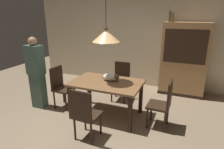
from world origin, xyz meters
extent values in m
plane|color=#847056|center=(0.00, 0.00, 0.00)|extent=(10.00, 10.00, 0.00)
cube|color=beige|center=(0.00, 2.65, 1.45)|extent=(6.40, 0.10, 2.90)
cube|color=brown|center=(-0.06, 0.53, 0.73)|extent=(1.40, 0.90, 0.04)
cube|color=black|center=(-0.68, 0.14, 0.35)|extent=(0.07, 0.07, 0.71)
cube|color=black|center=(0.56, 0.14, 0.35)|extent=(0.07, 0.07, 0.71)
cube|color=black|center=(-0.68, 0.92, 0.35)|extent=(0.07, 0.07, 0.71)
cube|color=black|center=(0.56, 0.92, 0.35)|extent=(0.07, 0.07, 0.71)
cube|color=black|center=(0.99, 0.53, 0.43)|extent=(0.41, 0.41, 0.04)
cube|color=black|center=(1.17, 0.53, 0.69)|extent=(0.05, 0.38, 0.48)
cylinder|color=black|center=(0.84, 0.70, 0.21)|extent=(0.04, 0.04, 0.41)
cylinder|color=black|center=(0.82, 0.38, 0.21)|extent=(0.04, 0.04, 0.41)
cylinder|color=black|center=(1.16, 0.69, 0.21)|extent=(0.04, 0.04, 0.41)
cylinder|color=black|center=(1.14, 0.37, 0.21)|extent=(0.04, 0.04, 0.41)
cube|color=black|center=(-1.11, 0.53, 0.43)|extent=(0.42, 0.42, 0.04)
cube|color=black|center=(-1.29, 0.54, 0.69)|extent=(0.06, 0.38, 0.48)
cylinder|color=black|center=(-0.96, 0.37, 0.21)|extent=(0.04, 0.04, 0.41)
cylinder|color=black|center=(-0.94, 0.69, 0.21)|extent=(0.04, 0.04, 0.41)
cylinder|color=black|center=(-1.28, 0.38, 0.21)|extent=(0.04, 0.04, 0.41)
cylinder|color=black|center=(-1.26, 0.70, 0.21)|extent=(0.04, 0.04, 0.41)
cube|color=black|center=(-0.06, 1.33, 0.43)|extent=(0.42, 0.42, 0.04)
cube|color=black|center=(-0.07, 1.51, 0.69)|extent=(0.38, 0.05, 0.48)
cylinder|color=black|center=(-0.21, 1.17, 0.21)|extent=(0.04, 0.04, 0.41)
cylinder|color=black|center=(0.11, 1.18, 0.21)|extent=(0.04, 0.04, 0.41)
cylinder|color=black|center=(-0.23, 1.49, 0.21)|extent=(0.04, 0.04, 0.41)
cylinder|color=black|center=(0.09, 1.50, 0.21)|extent=(0.04, 0.04, 0.41)
cube|color=black|center=(-0.06, -0.27, 0.43)|extent=(0.42, 0.42, 0.04)
cube|color=black|center=(-0.07, -0.45, 0.69)|extent=(0.38, 0.05, 0.48)
cylinder|color=black|center=(0.11, -0.11, 0.21)|extent=(0.04, 0.04, 0.41)
cylinder|color=black|center=(-0.21, -0.10, 0.21)|extent=(0.04, 0.04, 0.41)
cylinder|color=black|center=(0.09, -0.43, 0.21)|extent=(0.04, 0.04, 0.41)
cylinder|color=black|center=(-0.23, -0.42, 0.21)|extent=(0.04, 0.04, 0.41)
ellipsoid|color=beige|center=(-0.01, 0.65, 0.82)|extent=(0.38, 0.29, 0.15)
sphere|color=brown|center=(0.12, 0.63, 0.85)|extent=(0.11, 0.11, 0.11)
cylinder|color=brown|center=(-0.13, 0.71, 0.78)|extent=(0.18, 0.04, 0.04)
cone|color=#E0A86B|center=(-0.06, 0.53, 1.66)|extent=(0.52, 0.52, 0.22)
cylinder|color=#513D23|center=(-0.06, 0.53, 1.79)|extent=(0.08, 0.08, 0.04)
cube|color=#A87A4C|center=(1.29, 2.32, 0.93)|extent=(1.10, 0.44, 1.85)
cube|color=black|center=(1.29, 2.10, 1.29)|extent=(0.97, 0.01, 0.81)
cube|color=black|center=(1.29, 2.32, 0.04)|extent=(1.12, 0.45, 0.08)
cube|color=#427A4C|center=(0.85, 2.32, 1.98)|extent=(0.03, 0.20, 0.26)
cube|color=brown|center=(0.91, 2.32, 1.96)|extent=(0.06, 0.24, 0.22)
cube|color=#3D564C|center=(-1.64, 0.32, 0.40)|extent=(0.30, 0.20, 0.79)
cube|color=#3D564C|center=(-1.64, 0.32, 1.10)|extent=(0.36, 0.22, 0.63)
sphere|color=#A37A5B|center=(-1.64, 0.32, 1.50)|extent=(0.18, 0.18, 0.18)
camera|label=1|loc=(1.41, -2.77, 2.09)|focal=30.91mm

